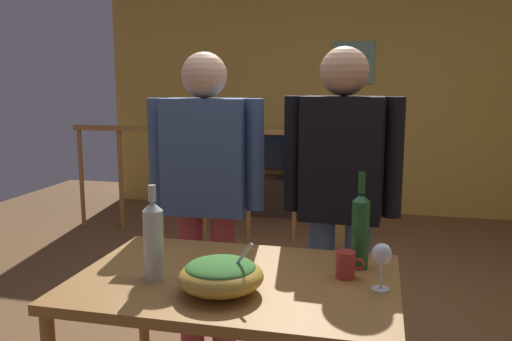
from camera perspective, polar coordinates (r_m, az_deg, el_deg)
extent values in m
plane|color=brown|center=(3.31, 5.14, -17.72)|extent=(8.55, 8.55, 0.00)
cube|color=gold|center=(6.21, 9.75, 8.53)|extent=(5.77, 0.10, 2.83)
cube|color=#6DA193|center=(6.15, 10.48, 11.39)|extent=(0.46, 0.03, 0.46)
cylinder|color=#9E6B33|center=(5.82, -18.34, -0.83)|extent=(0.04, 0.04, 1.02)
cylinder|color=#9E6B33|center=(5.60, -14.40, -1.04)|extent=(0.04, 0.04, 1.02)
cylinder|color=#9E6B33|center=(5.40, -10.16, -1.27)|extent=(0.04, 0.04, 1.02)
cylinder|color=#9E6B33|center=(5.24, -5.63, -1.50)|extent=(0.04, 0.04, 1.02)
cylinder|color=#9E6B33|center=(5.11, -0.84, -1.73)|extent=(0.04, 0.04, 1.02)
cylinder|color=#9E6B33|center=(5.02, 4.16, -1.96)|extent=(0.04, 0.04, 1.02)
cylinder|color=#9E6B33|center=(4.97, 9.30, -2.18)|extent=(0.04, 0.04, 1.02)
cube|color=#9E6B33|center=(5.16, -5.73, 4.35)|extent=(2.79, 0.07, 0.05)
cube|color=#9E6B33|center=(4.96, 9.32, -1.61)|extent=(0.10, 0.10, 1.12)
cube|color=#38281E|center=(6.09, 3.11, -2.79)|extent=(0.90, 0.40, 0.42)
cube|color=black|center=(6.04, 3.13, -0.75)|extent=(0.20, 0.12, 0.02)
cylinder|color=black|center=(6.03, 3.13, -0.28)|extent=(0.03, 0.03, 0.08)
cube|color=black|center=(5.97, 3.10, 1.95)|extent=(0.69, 0.06, 0.40)
cube|color=black|center=(5.94, 3.05, 1.91)|extent=(0.63, 0.01, 0.36)
cube|color=#9E6B33|center=(2.09, -2.19, -11.93)|extent=(1.24, 0.83, 0.04)
cylinder|color=#9E6B33|center=(2.76, -12.05, -15.33)|extent=(0.05, 0.05, 0.73)
ellipsoid|color=gold|center=(1.93, -3.85, -11.35)|extent=(0.31, 0.31, 0.12)
ellipsoid|color=#38702D|center=(1.92, -3.86, -10.44)|extent=(0.25, 0.25, 0.05)
cylinder|color=silver|center=(1.89, -2.04, -9.99)|extent=(0.12, 0.01, 0.16)
cylinder|color=silver|center=(2.01, 13.28, -12.38)|extent=(0.07, 0.07, 0.01)
cylinder|color=silver|center=(2.00, 13.34, -11.01)|extent=(0.01, 0.01, 0.10)
ellipsoid|color=silver|center=(1.97, 13.43, -8.79)|extent=(0.07, 0.07, 0.08)
cylinder|color=silver|center=(2.06, -10.99, -7.91)|extent=(0.08, 0.08, 0.27)
cone|color=silver|center=(2.02, -11.13, -3.79)|extent=(0.08, 0.08, 0.03)
cylinder|color=silver|center=(2.01, -11.17, -2.44)|extent=(0.03, 0.03, 0.06)
cylinder|color=#1E5628|center=(2.18, 11.18, -6.82)|extent=(0.07, 0.07, 0.28)
cone|color=#1E5628|center=(2.14, 11.32, -2.85)|extent=(0.07, 0.07, 0.03)
cylinder|color=#1E5628|center=(2.13, 11.37, -1.31)|extent=(0.03, 0.03, 0.08)
cylinder|color=#B7332D|center=(2.09, 9.65, -10.00)|extent=(0.07, 0.07, 0.10)
torus|color=#B7332D|center=(2.08, 11.03, -9.92)|extent=(0.05, 0.01, 0.05)
cylinder|color=#9E3842|center=(2.89, -3.49, -12.73)|extent=(0.13, 0.13, 0.84)
cylinder|color=#9E3842|center=(2.94, -6.98, -12.42)|extent=(0.13, 0.13, 0.84)
cube|color=#3D5684|center=(2.72, -5.48, 1.52)|extent=(0.43, 0.24, 0.59)
cylinder|color=#3D5684|center=(2.66, -0.08, 1.70)|extent=(0.09, 0.09, 0.56)
cylinder|color=#3D5684|center=(2.80, -10.62, 1.93)|extent=(0.09, 0.09, 0.56)
sphere|color=#D8A884|center=(2.70, -5.63, 10.23)|extent=(0.23, 0.23, 0.23)
cylinder|color=#3D5684|center=(2.77, 10.76, -13.79)|extent=(0.13, 0.13, 0.85)
cylinder|color=#3D5684|center=(2.80, 6.98, -13.51)|extent=(0.13, 0.13, 0.85)
cube|color=black|center=(2.59, 9.28, 1.26)|extent=(0.40, 0.24, 0.60)
cylinder|color=black|center=(2.57, 14.67, 1.34)|extent=(0.09, 0.09, 0.57)
cylinder|color=black|center=(2.62, 4.02, 1.81)|extent=(0.09, 0.09, 0.57)
sphere|color=tan|center=(2.56, 9.53, 10.53)|extent=(0.23, 0.23, 0.23)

